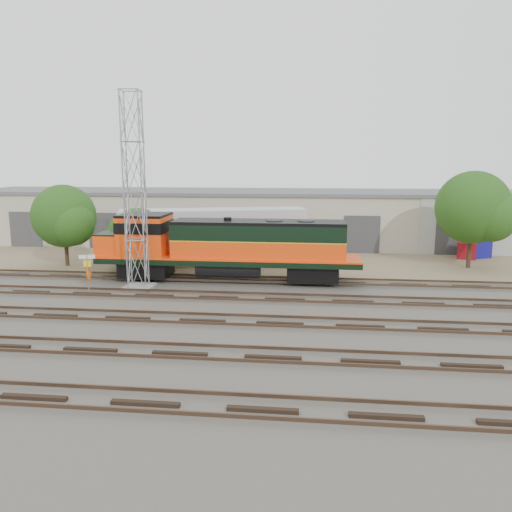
# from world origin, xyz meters

# --- Properties ---
(ground) EXTENTS (140.00, 140.00, 0.00)m
(ground) POSITION_xyz_m (0.00, 0.00, 0.00)
(ground) COLOR #47423A
(ground) RESTS_ON ground
(dirt_strip) EXTENTS (80.00, 16.00, 0.02)m
(dirt_strip) POSITION_xyz_m (0.00, 15.00, 0.01)
(dirt_strip) COLOR #726047
(dirt_strip) RESTS_ON ground
(tracks) EXTENTS (80.00, 20.40, 0.28)m
(tracks) POSITION_xyz_m (0.00, -3.00, 0.08)
(tracks) COLOR black
(tracks) RESTS_ON ground
(warehouse) EXTENTS (58.40, 10.40, 5.30)m
(warehouse) POSITION_xyz_m (0.04, 22.98, 2.65)
(warehouse) COLOR #BEB29E
(warehouse) RESTS_ON ground
(locomotive) EXTENTS (18.05, 3.17, 4.34)m
(locomotive) POSITION_xyz_m (-0.48, 6.00, 2.48)
(locomotive) COLOR black
(locomotive) RESTS_ON tracks
(signal_tower) EXTENTS (1.83, 1.83, 12.41)m
(signal_tower) POSITION_xyz_m (-5.62, 3.34, 6.05)
(signal_tower) COLOR gray
(signal_tower) RESTS_ON ground
(sign_post) EXTENTS (0.98, 0.26, 2.43)m
(sign_post) POSITION_xyz_m (-8.50, 2.20, 1.70)
(sign_post) COLOR gray
(sign_post) RESTS_ON ground
(worker) EXTENTS (0.73, 0.66, 1.69)m
(worker) POSITION_xyz_m (-9.40, 4.14, 0.84)
(worker) COLOR orange
(worker) RESTS_ON ground
(semi_trailer) EXTENTS (14.79, 6.62, 4.47)m
(semi_trailer) POSITION_xyz_m (-1.88, 11.57, 2.81)
(semi_trailer) COLOR #BCBCBC
(semi_trailer) RESTS_ON ground
(dumpster_blue) EXTENTS (2.04, 1.99, 1.50)m
(dumpster_blue) POSITION_xyz_m (19.88, 17.10, 0.75)
(dumpster_blue) COLOR navy
(dumpster_blue) RESTS_ON ground
(dumpster_red) EXTENTS (1.83, 1.77, 1.40)m
(dumpster_red) POSITION_xyz_m (18.68, 16.31, 0.70)
(dumpster_red) COLOR maroon
(dumpster_red) RESTS_ON ground
(tree_west) EXTENTS (5.15, 4.91, 6.42)m
(tree_west) POSITION_xyz_m (-13.49, 9.56, 3.84)
(tree_west) COLOR #382619
(tree_west) RESTS_ON ground
(tree_mid) EXTENTS (5.25, 5.00, 5.00)m
(tree_mid) POSITION_xyz_m (-7.42, 9.12, 2.08)
(tree_mid) COLOR #382619
(tree_mid) RESTS_ON ground
(tree_east) EXTENTS (5.83, 5.55, 7.49)m
(tree_east) POSITION_xyz_m (17.97, 12.20, 4.57)
(tree_east) COLOR #382619
(tree_east) RESTS_ON ground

